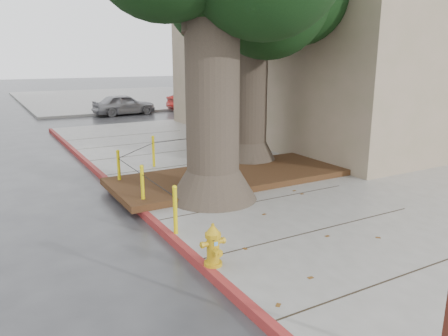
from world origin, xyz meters
name	(u,v)px	position (x,y,z in m)	size (l,w,h in m)	color
ground	(296,243)	(0.00, 0.00, 0.00)	(140.00, 140.00, 0.00)	#28282B
sidewalk_main	(401,170)	(6.00, 2.50, 0.07)	(16.00, 26.00, 0.15)	slate
sidewalk_far	(125,98)	(6.00, 30.00, 0.07)	(16.00, 20.00, 0.15)	slate
curb_red	(147,217)	(-2.00, 2.50, 0.07)	(0.14, 26.00, 0.16)	maroon
planter_bed	(231,176)	(0.90, 3.90, 0.23)	(6.40, 2.60, 0.16)	black
building_corner	(359,18)	(10.00, 8.50, 5.00)	(12.00, 13.00, 10.00)	gray
building_side_white	(253,43)	(16.00, 26.00, 4.50)	(10.00, 10.00, 9.00)	silver
building_side_grey	(270,30)	(22.00, 32.00, 6.00)	(12.00, 14.00, 12.00)	slate
bollard_ring	(163,165)	(-0.87, 4.38, 0.66)	(3.79, 5.39, 0.95)	#D3BE0B
fire_hydrant	(213,245)	(-1.90, -0.28, 0.49)	(0.37, 0.32, 0.70)	gold
car_silver	(124,104)	(2.83, 19.75, 0.62)	(1.46, 3.64, 1.24)	#939397
car_red	(200,101)	(7.58, 19.14, 0.67)	(1.42, 4.07, 1.34)	maroon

